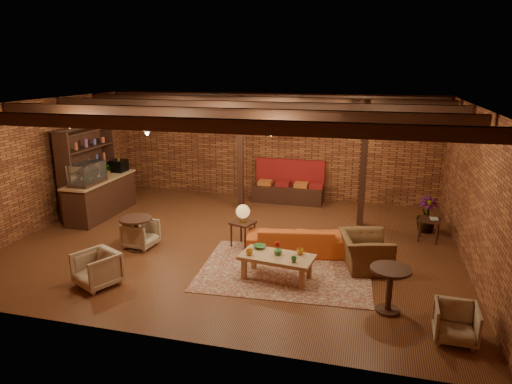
% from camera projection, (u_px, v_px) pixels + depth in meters
% --- Properties ---
extents(floor, '(10.00, 10.00, 0.00)m').
position_uv_depth(floor, '(234.00, 242.00, 10.67)').
color(floor, '#3A1A0E').
rests_on(floor, ground).
extents(ceiling, '(10.00, 8.00, 0.02)m').
position_uv_depth(ceiling, '(232.00, 103.00, 9.82)').
color(ceiling, black).
rests_on(ceiling, wall_back).
extents(wall_back, '(10.00, 0.02, 3.20)m').
position_uv_depth(wall_back, '(272.00, 146.00, 13.97)').
color(wall_back, '#5E2B1A').
rests_on(wall_back, ground).
extents(wall_front, '(10.00, 0.02, 3.20)m').
position_uv_depth(wall_front, '(150.00, 238.00, 6.51)').
color(wall_front, '#5E2B1A').
rests_on(wall_front, ground).
extents(wall_left, '(0.02, 8.00, 3.20)m').
position_uv_depth(wall_left, '(43.00, 164.00, 11.46)').
color(wall_left, '#5E2B1A').
rests_on(wall_left, ground).
extents(wall_right, '(0.02, 8.00, 3.20)m').
position_uv_depth(wall_right, '(474.00, 190.00, 9.03)').
color(wall_right, '#5E2B1A').
rests_on(wall_right, ground).
extents(ceiling_beams, '(9.80, 6.40, 0.22)m').
position_uv_depth(ceiling_beams, '(232.00, 109.00, 9.85)').
color(ceiling_beams, black).
rests_on(ceiling_beams, ceiling).
extents(ceiling_pipe, '(9.60, 0.12, 0.12)m').
position_uv_depth(ceiling_pipe, '(252.00, 113.00, 11.40)').
color(ceiling_pipe, black).
rests_on(ceiling_pipe, ceiling).
extents(post_left, '(0.16, 0.16, 3.20)m').
position_uv_depth(post_left, '(240.00, 154.00, 12.81)').
color(post_left, black).
rests_on(post_left, ground).
extents(post_right, '(0.16, 0.16, 3.20)m').
position_uv_depth(post_right, '(364.00, 164.00, 11.43)').
color(post_right, black).
rests_on(post_right, ground).
extents(service_counter, '(0.80, 2.50, 1.60)m').
position_uv_depth(service_counter, '(101.00, 187.00, 12.39)').
color(service_counter, black).
rests_on(service_counter, ground).
extents(plant_counter, '(0.35, 0.39, 0.30)m').
position_uv_depth(plant_counter, '(107.00, 171.00, 12.44)').
color(plant_counter, '#337F33').
rests_on(plant_counter, service_counter).
extents(shelving_hutch, '(0.52, 2.00, 2.40)m').
position_uv_depth(shelving_hutch, '(88.00, 171.00, 12.47)').
color(shelving_hutch, black).
rests_on(shelving_hutch, ground).
extents(banquette, '(2.10, 0.70, 1.00)m').
position_uv_depth(banquette, '(288.00, 186.00, 13.70)').
color(banquette, maroon).
rests_on(banquette, ground).
extents(service_sign, '(0.86, 0.06, 0.30)m').
position_uv_depth(service_sign, '(286.00, 126.00, 12.79)').
color(service_sign, '#FF5B19').
rests_on(service_sign, ceiling).
extents(ceiling_spotlights, '(6.40, 4.40, 0.28)m').
position_uv_depth(ceiling_spotlights, '(232.00, 119.00, 9.91)').
color(ceiling_spotlights, black).
rests_on(ceiling_spotlights, ceiling).
extents(rug, '(3.52, 2.78, 0.01)m').
position_uv_depth(rug, '(285.00, 270.00, 9.21)').
color(rug, maroon).
rests_on(rug, floor).
extents(sofa, '(2.24, 1.21, 0.62)m').
position_uv_depth(sofa, '(296.00, 239.00, 9.99)').
color(sofa, '#BA4B19').
rests_on(sofa, floor).
extents(coffee_table, '(1.48, 0.87, 0.73)m').
position_uv_depth(coffee_table, '(276.00, 258.00, 8.74)').
color(coffee_table, '#A9764E').
rests_on(coffee_table, floor).
extents(side_table_lamp, '(0.60, 0.60, 0.99)m').
position_uv_depth(side_table_lamp, '(243.00, 215.00, 10.24)').
color(side_table_lamp, black).
rests_on(side_table_lamp, floor).
extents(round_table_left, '(0.72, 0.72, 0.75)m').
position_uv_depth(round_table_left, '(136.00, 228.00, 10.10)').
color(round_table_left, black).
rests_on(round_table_left, floor).
extents(armchair_a, '(0.67, 0.71, 0.67)m').
position_uv_depth(armchair_a, '(141.00, 233.00, 10.31)').
color(armchair_a, beige).
rests_on(armchair_a, floor).
extents(armchair_b, '(0.92, 0.90, 0.72)m').
position_uv_depth(armchair_b, '(97.00, 268.00, 8.48)').
color(armchair_b, beige).
rests_on(armchair_b, floor).
extents(armchair_right, '(0.95, 1.22, 0.95)m').
position_uv_depth(armchair_right, '(365.00, 246.00, 9.20)').
color(armchair_right, brown).
rests_on(armchair_right, floor).
extents(side_table_book, '(0.57, 0.57, 0.56)m').
position_uv_depth(side_table_book, '(430.00, 221.00, 10.63)').
color(side_table_book, black).
rests_on(side_table_book, floor).
extents(round_table_right, '(0.67, 0.67, 0.79)m').
position_uv_depth(round_table_right, '(390.00, 283.00, 7.52)').
color(round_table_right, black).
rests_on(round_table_right, floor).
extents(armchair_far, '(0.63, 0.60, 0.63)m').
position_uv_depth(armchair_far, '(456.00, 321.00, 6.79)').
color(armchair_far, beige).
rests_on(armchair_far, floor).
extents(plant_tall, '(1.80, 1.80, 2.63)m').
position_uv_depth(plant_tall, '(430.00, 180.00, 11.02)').
color(plant_tall, '#4C7F4C').
rests_on(plant_tall, floor).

